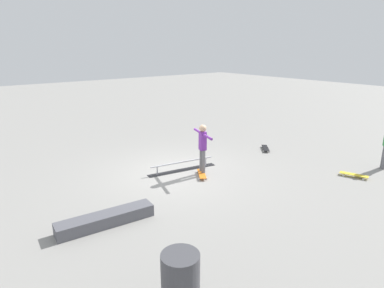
% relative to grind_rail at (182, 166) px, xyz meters
% --- Properties ---
extents(ground_plane, '(60.00, 60.00, 0.00)m').
position_rel_grind_rail_xyz_m(ground_plane, '(0.26, 0.05, -0.13)').
color(ground_plane, gray).
extents(grind_rail, '(2.34, 0.64, 0.31)m').
position_rel_grind_rail_xyz_m(grind_rail, '(0.00, 0.00, 0.00)').
color(grind_rail, black).
rests_on(grind_rail, ground_plane).
extents(skate_ledge, '(2.20, 0.63, 0.28)m').
position_rel_grind_rail_xyz_m(skate_ledge, '(3.35, 1.65, 0.01)').
color(skate_ledge, '#595960').
rests_on(skate_ledge, ground_plane).
extents(skater_main, '(0.43, 1.25, 1.59)m').
position_rel_grind_rail_xyz_m(skater_main, '(-0.28, 0.67, 0.79)').
color(skater_main, slate).
rests_on(skater_main, ground_plane).
extents(skateboard_main, '(0.60, 0.78, 0.09)m').
position_rel_grind_rail_xyz_m(skateboard_main, '(-0.17, 0.77, -0.06)').
color(skateboard_main, orange).
rests_on(skateboard_main, ground_plane).
extents(loose_skateboard_yellow, '(0.45, 0.82, 0.09)m').
position_rel_grind_rail_xyz_m(loose_skateboard_yellow, '(-3.77, 3.70, -0.06)').
color(loose_skateboard_yellow, yellow).
rests_on(loose_skateboard_yellow, ground_plane).
extents(loose_skateboard_black, '(0.69, 0.73, 0.09)m').
position_rel_grind_rail_xyz_m(loose_skateboard_black, '(-3.81, 0.24, -0.06)').
color(loose_skateboard_black, black).
rests_on(loose_skateboard_black, ground_plane).
extents(trash_bin, '(0.58, 0.58, 0.98)m').
position_rel_grind_rail_xyz_m(trash_bin, '(3.51, 4.68, 0.36)').
color(trash_bin, '#47474C').
rests_on(trash_bin, ground_plane).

